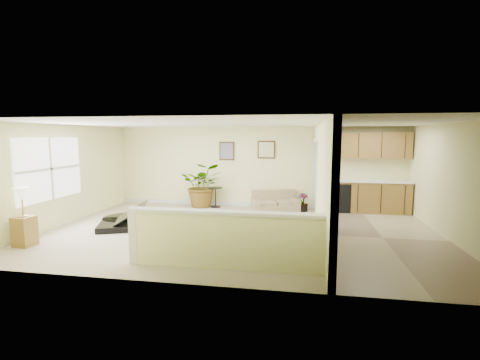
% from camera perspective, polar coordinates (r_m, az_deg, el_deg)
% --- Properties ---
extents(floor, '(9.00, 9.00, 0.00)m').
position_cam_1_polar(floor, '(8.19, 0.13, -8.47)').
color(floor, '#B5AA8D').
rests_on(floor, ground).
extents(back_wall, '(9.00, 0.04, 2.50)m').
position_cam_1_polar(back_wall, '(10.90, 2.76, 2.11)').
color(back_wall, beige).
rests_on(back_wall, floor).
extents(front_wall, '(9.00, 0.04, 2.50)m').
position_cam_1_polar(front_wall, '(5.05, -5.55, -3.80)').
color(front_wall, beige).
rests_on(front_wall, floor).
extents(left_wall, '(0.04, 6.00, 2.50)m').
position_cam_1_polar(left_wall, '(9.76, -26.91, 0.75)').
color(left_wall, beige).
rests_on(left_wall, floor).
extents(right_wall, '(0.04, 6.00, 2.50)m').
position_cam_1_polar(right_wall, '(8.46, 31.75, -0.41)').
color(right_wall, beige).
rests_on(right_wall, floor).
extents(ceiling, '(9.00, 6.00, 0.04)m').
position_cam_1_polar(ceiling, '(7.90, 0.14, 9.28)').
color(ceiling, silver).
rests_on(ceiling, back_wall).
extents(kitchen_vinyl, '(2.70, 6.00, 0.01)m').
position_cam_1_polar(kitchen_vinyl, '(8.29, 22.40, -8.80)').
color(kitchen_vinyl, tan).
rests_on(kitchen_vinyl, floor).
extents(interior_partition, '(0.18, 5.99, 2.50)m').
position_cam_1_polar(interior_partition, '(8.11, 13.08, -0.03)').
color(interior_partition, beige).
rests_on(interior_partition, floor).
extents(pony_half_wall, '(3.42, 0.22, 1.00)m').
position_cam_1_polar(pony_half_wall, '(5.87, -2.92, -9.58)').
color(pony_half_wall, beige).
rests_on(pony_half_wall, floor).
extents(left_window, '(0.05, 2.15, 1.45)m').
position_cam_1_polar(left_window, '(9.34, -28.73, 1.63)').
color(left_window, white).
rests_on(left_window, left_wall).
extents(wall_art_left, '(0.48, 0.04, 0.58)m').
position_cam_1_polar(wall_art_left, '(11.00, -2.18, 4.77)').
color(wall_art_left, '#3D2816').
rests_on(wall_art_left, back_wall).
extents(wall_mirror, '(0.55, 0.04, 0.55)m').
position_cam_1_polar(wall_mirror, '(10.81, 4.34, 4.98)').
color(wall_mirror, '#3D2816').
rests_on(wall_mirror, back_wall).
extents(kitchen_cabinets, '(2.36, 0.65, 2.33)m').
position_cam_1_polar(kitchen_cabinets, '(10.76, 19.68, -0.40)').
color(kitchen_cabinets, olive).
rests_on(kitchen_cabinets, floor).
extents(piano, '(1.87, 1.85, 1.26)m').
position_cam_1_polar(piano, '(9.04, -17.77, -3.89)').
color(piano, black).
rests_on(piano, floor).
extents(piano_bench, '(0.39, 0.71, 0.47)m').
position_cam_1_polar(piano_bench, '(8.02, -10.65, -7.21)').
color(piano_bench, black).
rests_on(piano_bench, floor).
extents(loveseat, '(1.56, 1.13, 0.78)m').
position_cam_1_polar(loveseat, '(10.49, 5.84, -3.39)').
color(loveseat, tan).
rests_on(loveseat, floor).
extents(accent_table, '(0.44, 0.44, 0.63)m').
position_cam_1_polar(accent_table, '(10.89, -4.04, -2.38)').
color(accent_table, black).
rests_on(accent_table, floor).
extents(palm_plant, '(1.42, 1.29, 1.39)m').
position_cam_1_polar(palm_plant, '(10.95, -6.13, -0.87)').
color(palm_plant, black).
rests_on(palm_plant, floor).
extents(small_plant, '(0.39, 0.39, 0.54)m').
position_cam_1_polar(small_plant, '(10.48, 10.30, -3.84)').
color(small_plant, black).
rests_on(small_plant, floor).
extents(lamp_stand, '(0.38, 0.38, 1.19)m').
position_cam_1_polar(lamp_stand, '(8.30, -31.96, -5.78)').
color(lamp_stand, olive).
rests_on(lamp_stand, floor).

